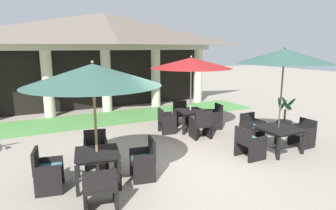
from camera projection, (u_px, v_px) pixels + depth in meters
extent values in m
plane|color=#9E9384|center=(187.00, 170.00, 6.90)|extent=(60.00, 60.00, 0.00)
cylinder|color=beige|center=(48.00, 84.00, 11.85)|extent=(0.44, 0.44, 2.76)
cylinder|color=beige|center=(106.00, 81.00, 12.93)|extent=(0.44, 0.44, 2.76)
cylinder|color=beige|center=(156.00, 79.00, 14.02)|extent=(0.44, 0.44, 2.76)
cylinder|color=beige|center=(198.00, 76.00, 15.10)|extent=(0.44, 0.44, 2.76)
cube|color=beige|center=(105.00, 47.00, 12.63)|extent=(10.60, 0.70, 0.24)
pyramid|color=#665B51|center=(104.00, 29.00, 12.47)|extent=(11.00, 3.05, 1.36)
cube|color=black|center=(101.00, 79.00, 13.72)|extent=(10.40, 0.16, 2.76)
cube|color=#519347|center=(116.00, 117.00, 12.01)|extent=(12.80, 2.40, 0.01)
cube|color=black|center=(278.00, 128.00, 7.97)|extent=(0.99, 0.99, 0.05)
cube|color=black|center=(278.00, 130.00, 7.98)|extent=(0.91, 0.91, 0.05)
cube|color=black|center=(279.00, 149.00, 7.44)|extent=(0.07, 0.07, 0.60)
cube|color=black|center=(303.00, 144.00, 7.85)|extent=(0.07, 0.07, 0.60)
cube|color=black|center=(253.00, 139.00, 8.24)|extent=(0.07, 0.07, 0.60)
cube|color=black|center=(276.00, 135.00, 8.65)|extent=(0.07, 0.07, 0.60)
cube|color=#2D2D2D|center=(277.00, 150.00, 8.10)|extent=(0.40, 0.40, 0.06)
cylinder|color=#4C4742|center=(280.00, 106.00, 7.84)|extent=(0.04, 0.04, 2.62)
cone|color=#33594C|center=(284.00, 56.00, 7.57)|extent=(2.48, 2.48, 0.38)
sphere|color=#4C4742|center=(285.00, 48.00, 7.53)|extent=(0.06, 0.06, 0.06)
cube|color=black|center=(302.00, 133.00, 8.48)|extent=(0.49, 0.57, 0.07)
cube|color=teal|center=(302.00, 131.00, 8.46)|extent=(0.45, 0.52, 0.05)
cube|color=black|center=(308.00, 125.00, 8.53)|extent=(0.06, 0.56, 0.38)
cube|color=black|center=(310.00, 138.00, 8.26)|extent=(0.49, 0.06, 0.61)
cube|color=black|center=(294.00, 134.00, 8.72)|extent=(0.49, 0.06, 0.61)
cube|color=black|center=(304.00, 144.00, 8.20)|extent=(0.06, 0.06, 0.35)
cube|color=black|center=(289.00, 139.00, 8.64)|extent=(0.06, 0.06, 0.35)
cube|color=black|center=(314.00, 142.00, 8.39)|extent=(0.06, 0.06, 0.35)
cube|color=black|center=(299.00, 137.00, 8.83)|extent=(0.06, 0.06, 0.35)
cube|color=black|center=(250.00, 142.00, 7.57)|extent=(0.58, 0.60, 0.07)
cube|color=teal|center=(251.00, 140.00, 7.56)|extent=(0.53, 0.55, 0.05)
cube|color=black|center=(243.00, 135.00, 7.41)|extent=(0.06, 0.59, 0.38)
cube|color=black|center=(243.00, 143.00, 7.83)|extent=(0.58, 0.06, 0.64)
cube|color=black|center=(258.00, 149.00, 7.35)|extent=(0.58, 0.06, 0.64)
cube|color=black|center=(250.00, 146.00, 7.97)|extent=(0.06, 0.06, 0.40)
cube|color=black|center=(265.00, 152.00, 7.50)|extent=(0.06, 0.06, 0.40)
cube|color=black|center=(236.00, 149.00, 7.74)|extent=(0.06, 0.06, 0.40)
cube|color=black|center=(250.00, 155.00, 7.27)|extent=(0.06, 0.06, 0.40)
cube|color=black|center=(252.00, 128.00, 8.90)|extent=(0.56, 0.53, 0.07)
cube|color=teal|center=(252.00, 127.00, 8.89)|extent=(0.52, 0.49, 0.05)
cube|color=black|center=(247.00, 119.00, 9.07)|extent=(0.56, 0.06, 0.41)
cube|color=black|center=(258.00, 130.00, 9.03)|extent=(0.06, 0.53, 0.67)
cube|color=black|center=(246.00, 132.00, 8.80)|extent=(0.06, 0.53, 0.67)
cube|color=black|center=(263.00, 136.00, 8.85)|extent=(0.06, 0.06, 0.38)
cube|color=black|center=(251.00, 139.00, 8.62)|extent=(0.06, 0.06, 0.38)
cube|color=black|center=(252.00, 132.00, 9.26)|extent=(0.06, 0.06, 0.38)
cube|color=black|center=(240.00, 134.00, 9.04)|extent=(0.06, 0.06, 0.38)
cube|color=black|center=(97.00, 153.00, 6.04)|extent=(1.05, 1.05, 0.05)
cube|color=black|center=(97.00, 155.00, 6.05)|extent=(0.97, 0.97, 0.06)
cube|color=black|center=(77.00, 181.00, 5.62)|extent=(0.08, 0.08, 0.63)
cube|color=black|center=(120.00, 176.00, 5.84)|extent=(0.08, 0.08, 0.63)
cube|color=black|center=(78.00, 165.00, 6.40)|extent=(0.08, 0.08, 0.63)
cube|color=black|center=(115.00, 161.00, 6.62)|extent=(0.08, 0.08, 0.63)
cube|color=#2D2D2D|center=(99.00, 182.00, 6.17)|extent=(0.46, 0.46, 0.09)
cylinder|color=olive|center=(96.00, 132.00, 5.95)|extent=(0.05, 0.05, 2.31)
cone|color=#33594C|center=(93.00, 75.00, 5.71)|extent=(2.75, 2.75, 0.44)
sphere|color=olive|center=(92.00, 62.00, 5.66)|extent=(0.06, 0.06, 0.06)
cube|color=black|center=(142.00, 161.00, 6.36)|extent=(0.58, 0.62, 0.07)
cube|color=teal|center=(142.00, 159.00, 6.35)|extent=(0.53, 0.57, 0.05)
cube|color=black|center=(152.00, 149.00, 6.37)|extent=(0.16, 0.54, 0.46)
cube|color=black|center=(145.00, 169.00, 6.15)|extent=(0.49, 0.15, 0.64)
cube|color=black|center=(140.00, 161.00, 6.62)|extent=(0.49, 0.15, 0.64)
cube|color=black|center=(135.00, 176.00, 6.12)|extent=(0.07, 0.07, 0.37)
cube|color=black|center=(131.00, 167.00, 6.58)|extent=(0.07, 0.07, 0.37)
cube|color=black|center=(154.00, 174.00, 6.24)|extent=(0.07, 0.07, 0.37)
cube|color=black|center=(149.00, 165.00, 6.69)|extent=(0.07, 0.07, 0.37)
cube|color=black|center=(49.00, 171.00, 5.84)|extent=(0.61, 0.64, 0.07)
cube|color=teal|center=(49.00, 168.00, 5.83)|extent=(0.56, 0.59, 0.05)
cube|color=black|center=(35.00, 160.00, 5.72)|extent=(0.16, 0.56, 0.45)
cube|color=black|center=(51.00, 171.00, 6.10)|extent=(0.52, 0.16, 0.62)
cube|color=black|center=(48.00, 181.00, 5.62)|extent=(0.52, 0.16, 0.62)
cube|color=black|center=(63.00, 175.00, 6.18)|extent=(0.07, 0.07, 0.38)
cube|color=black|center=(61.00, 185.00, 5.71)|extent=(0.07, 0.07, 0.38)
cube|color=black|center=(40.00, 177.00, 6.06)|extent=(0.07, 0.07, 0.38)
cube|color=black|center=(36.00, 189.00, 5.58)|extent=(0.07, 0.07, 0.38)
cube|color=black|center=(96.00, 151.00, 7.01)|extent=(0.64, 0.65, 0.07)
cube|color=teal|center=(96.00, 149.00, 7.00)|extent=(0.58, 0.60, 0.05)
cube|color=black|center=(95.00, 138.00, 7.21)|extent=(0.54, 0.16, 0.45)
cube|color=black|center=(106.00, 153.00, 7.09)|extent=(0.16, 0.56, 0.65)
cube|color=black|center=(85.00, 155.00, 6.96)|extent=(0.16, 0.56, 0.65)
cube|color=black|center=(107.00, 162.00, 6.88)|extent=(0.07, 0.07, 0.36)
cube|color=black|center=(86.00, 165.00, 6.75)|extent=(0.07, 0.07, 0.36)
cube|color=black|center=(106.00, 155.00, 7.36)|extent=(0.07, 0.07, 0.36)
cube|color=black|center=(86.00, 157.00, 7.23)|extent=(0.07, 0.07, 0.36)
cube|color=black|center=(100.00, 186.00, 5.19)|extent=(0.67, 0.61, 0.07)
cube|color=teal|center=(100.00, 183.00, 5.18)|extent=(0.61, 0.56, 0.05)
cube|color=black|center=(100.00, 181.00, 4.93)|extent=(0.58, 0.17, 0.36)
cube|color=black|center=(85.00, 193.00, 5.14)|extent=(0.15, 0.51, 0.65)
cube|color=black|center=(115.00, 189.00, 5.28)|extent=(0.15, 0.51, 0.65)
cube|color=black|center=(86.00, 194.00, 5.38)|extent=(0.07, 0.07, 0.39)
cube|color=black|center=(114.00, 190.00, 5.52)|extent=(0.07, 0.07, 0.39)
cube|color=black|center=(86.00, 206.00, 4.95)|extent=(0.07, 0.07, 0.39)
cube|color=black|center=(117.00, 202.00, 5.09)|extent=(0.07, 0.07, 0.39)
cube|color=black|center=(190.00, 111.00, 10.00)|extent=(1.00, 1.00, 0.05)
cube|color=black|center=(190.00, 112.00, 10.02)|extent=(0.92, 0.92, 0.05)
cube|color=black|center=(184.00, 125.00, 9.59)|extent=(0.08, 0.08, 0.64)
cube|color=black|center=(206.00, 124.00, 9.83)|extent=(0.08, 0.08, 0.64)
cube|color=black|center=(176.00, 120.00, 10.34)|extent=(0.08, 0.08, 0.64)
cube|color=black|center=(196.00, 118.00, 10.58)|extent=(0.08, 0.08, 0.64)
cube|color=#2D2D2D|center=(190.00, 129.00, 10.14)|extent=(0.48, 0.48, 0.10)
cylinder|color=beige|center=(191.00, 98.00, 9.91)|extent=(0.05, 0.05, 2.33)
cone|color=maroon|center=(191.00, 63.00, 9.67)|extent=(2.78, 2.78, 0.36)
sphere|color=beige|center=(191.00, 57.00, 9.63)|extent=(0.06, 0.06, 0.06)
cube|color=black|center=(200.00, 125.00, 9.26)|extent=(0.64, 0.66, 0.07)
cube|color=teal|center=(200.00, 123.00, 9.25)|extent=(0.59, 0.61, 0.05)
cube|color=black|center=(204.00, 118.00, 8.95)|extent=(0.56, 0.15, 0.48)
cube|color=black|center=(193.00, 129.00, 9.20)|extent=(0.15, 0.58, 0.64)
cube|color=black|center=(208.00, 127.00, 9.36)|extent=(0.15, 0.58, 0.64)
cube|color=black|center=(190.00, 130.00, 9.47)|extent=(0.06, 0.06, 0.40)
cube|color=black|center=(204.00, 129.00, 9.62)|extent=(0.06, 0.06, 0.40)
cube|color=black|center=(196.00, 135.00, 8.99)|extent=(0.06, 0.06, 0.40)
cube|color=black|center=(211.00, 133.00, 9.14)|extent=(0.06, 0.06, 0.40)
cube|color=black|center=(182.00, 114.00, 10.87)|extent=(0.61, 0.56, 0.07)
cube|color=teal|center=(182.00, 113.00, 10.86)|extent=(0.56, 0.52, 0.05)
cube|color=black|center=(180.00, 106.00, 11.03)|extent=(0.54, 0.14, 0.45)
cube|color=black|center=(188.00, 116.00, 10.96)|extent=(0.14, 0.49, 0.60)
cube|color=black|center=(176.00, 117.00, 10.81)|extent=(0.14, 0.49, 0.60)
cube|color=black|center=(190.00, 121.00, 10.79)|extent=(0.06, 0.06, 0.36)
cube|color=black|center=(178.00, 122.00, 10.64)|extent=(0.06, 0.06, 0.36)
cube|color=black|center=(186.00, 118.00, 11.19)|extent=(0.06, 0.06, 0.36)
cube|color=black|center=(174.00, 119.00, 11.04)|extent=(0.06, 0.06, 0.36)
cube|color=black|center=(212.00, 117.00, 10.32)|extent=(0.61, 0.62, 0.07)
cube|color=teal|center=(212.00, 115.00, 10.31)|extent=(0.56, 0.57, 0.05)
cube|color=black|center=(219.00, 110.00, 10.34)|extent=(0.15, 0.55, 0.41)
cube|color=black|center=(216.00, 121.00, 10.10)|extent=(0.54, 0.14, 0.65)
cube|color=black|center=(209.00, 118.00, 10.58)|extent=(0.54, 0.14, 0.65)
cube|color=black|center=(209.00, 125.00, 10.06)|extent=(0.06, 0.06, 0.40)
cube|color=black|center=(203.00, 122.00, 10.52)|extent=(0.06, 0.06, 0.40)
cube|color=black|center=(221.00, 124.00, 10.21)|extent=(0.06, 0.06, 0.40)
cube|color=black|center=(215.00, 121.00, 10.66)|extent=(0.06, 0.06, 0.40)
cube|color=black|center=(167.00, 121.00, 9.81)|extent=(0.57, 0.61, 0.07)
cube|color=teal|center=(167.00, 119.00, 9.80)|extent=(0.53, 0.56, 0.05)
cube|color=black|center=(161.00, 115.00, 9.69)|extent=(0.14, 0.54, 0.40)
cube|color=black|center=(165.00, 121.00, 10.06)|extent=(0.50, 0.14, 0.67)
cube|color=black|center=(169.00, 125.00, 9.59)|extent=(0.50, 0.14, 0.67)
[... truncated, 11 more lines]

